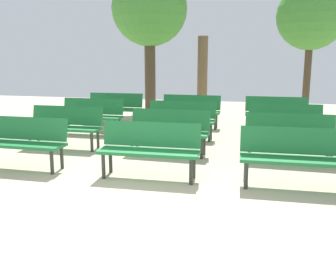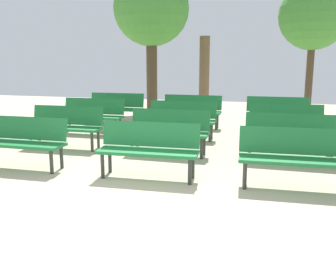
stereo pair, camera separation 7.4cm
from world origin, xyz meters
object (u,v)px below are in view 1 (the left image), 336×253
Objects in this scene: bench_r2_c0 at (92,114)px; tree_2 at (311,16)px; bench_r3_c0 at (115,106)px; bench_r0_c1 at (150,146)px; bench_r2_c1 at (181,117)px; bench_r0_c0 at (22,139)px; tree_0 at (150,9)px; bench_r3_c2 at (276,111)px; bench_r1_c0 at (65,124)px; bench_r3_c1 at (191,109)px; bench_r2_c2 at (285,121)px; bench_r0_c2 at (295,154)px; tree_1 at (202,73)px; bench_r1_c2 at (289,134)px; bench_r1_c1 at (169,129)px.

tree_2 reaches higher than bench_r2_c0.
bench_r2_c0 and bench_r3_c0 have the same top height.
bench_r2_c1 is at bearing 89.37° from bench_r0_c1.
bench_r0_c1 is (2.30, 0.01, 0.00)m from bench_r0_c0.
bench_r3_c2 is at bearing -31.60° from tree_0.
bench_r0_c1 is 0.36× the size of tree_2.
bench_r1_c0 is at bearing -87.77° from bench_r2_c0.
bench_r0_c1 is 4.34m from bench_r3_c1.
bench_r2_c2 is at bearing 16.70° from bench_r1_c0.
bench_r0_c2 is 4.86m from bench_r3_c1.
tree_1 is at bearing 57.50° from bench_r3_c0.
tree_1 is at bearing 70.81° from bench_r1_c0.
bench_r1_c2 is at bearing -89.69° from bench_r3_c2.
bench_r1_c0 is 2.66m from bench_r2_c1.
bench_r2_c1 is at bearing -34.16° from bench_r3_c0.
bench_r3_c0 is (0.07, 1.42, 0.00)m from bench_r2_c0.
bench_r3_c1 is 1.00× the size of bench_r3_c2.
bench_r1_c0 and bench_r3_c0 have the same top height.
bench_r1_c2 is at bearing -52.58° from tree_0.
bench_r2_c0 and bench_r3_c1 have the same top height.
bench_r1_c0 is 1.00× the size of bench_r3_c0.
tree_2 is at bearing 80.52° from bench_r1_c2.
bench_r1_c2 is (2.26, 1.46, 0.00)m from bench_r0_c1.
bench_r0_c2 is (4.52, 0.05, 0.00)m from bench_r0_c0.
bench_r3_c2 is at bearing 32.22° from bench_r1_c0.
bench_r2_c2 and bench_r3_c0 have the same top height.
bench_r1_c2 is 1.00× the size of bench_r2_c0.
bench_r0_c1 is 1.48m from bench_r1_c1.
bench_r2_c1 and bench_r3_c0 have the same top height.
bench_r2_c0 is at bearing 145.80° from bench_r0_c2.
tree_1 is 4.10m from tree_2.
bench_r2_c0 is 5.34m from tree_1.
bench_r0_c1 is at bearing 179.37° from bench_r0_c2.
tree_0 is (-1.93, 5.49, 3.00)m from bench_r1_c1.
bench_r0_c1 is at bearing -88.45° from tree_1.
bench_r2_c0 is at bearing -93.70° from bench_r3_c0.
tree_1 reaches higher than bench_r1_c1.
bench_r3_c2 is at bearing -0.58° from bench_r3_c0.
bench_r0_c0 is at bearing 178.91° from bench_r0_c2.
bench_r1_c1 is at bearing 33.19° from bench_r0_c0.
bench_r2_c1 is at bearing -1.77° from bench_r2_c0.
bench_r1_c0 is 0.33× the size of tree_0.
bench_r0_c2 is at bearing -44.91° from bench_r3_c0.
bench_r3_c2 is at bearing 2.07° from bench_r3_c1.
bench_r0_c0 is 1.00× the size of bench_r1_c0.
tree_1 is (-0.19, 6.30, 0.82)m from bench_r1_c1.
tree_0 is (-1.90, 4.06, 3.00)m from bench_r2_c1.
tree_1 is (1.74, 0.81, -2.18)m from tree_0.
bench_r3_c1 is 0.61× the size of tree_1.
bench_r3_c0 is (0.01, 4.38, 0.00)m from bench_r0_c0.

